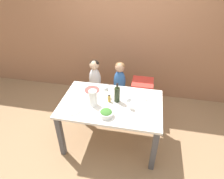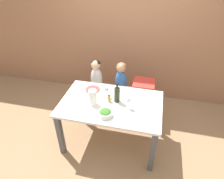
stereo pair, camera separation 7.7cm
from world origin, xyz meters
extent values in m
plane|color=#9E7A56|center=(0.00, 0.00, 0.00)|extent=(14.00, 14.00, 0.00)
cube|color=#9E6B4C|center=(0.00, 1.41, 1.35)|extent=(10.00, 0.06, 2.70)
cube|color=white|center=(0.00, 0.00, 0.74)|extent=(1.41, 0.89, 0.03)
cube|color=#4C4C51|center=(-0.65, -0.39, 0.36)|extent=(0.07, 0.07, 0.72)
cube|color=#4C4C51|center=(0.65, -0.39, 0.36)|extent=(0.07, 0.07, 0.72)
cube|color=#4C4C51|center=(-0.65, 0.39, 0.36)|extent=(0.07, 0.07, 0.72)
cube|color=#4C4C51|center=(0.65, 0.39, 0.36)|extent=(0.07, 0.07, 0.72)
cylinder|color=silver|center=(-0.59, 0.58, 0.20)|extent=(0.04, 0.04, 0.39)
cylinder|color=silver|center=(-0.28, 0.58, 0.20)|extent=(0.04, 0.04, 0.39)
cylinder|color=silver|center=(-0.59, 0.89, 0.20)|extent=(0.04, 0.04, 0.39)
cylinder|color=silver|center=(-0.28, 0.89, 0.20)|extent=(0.04, 0.04, 0.39)
cube|color=silver|center=(-0.44, 0.73, 0.42)|extent=(0.42, 0.41, 0.05)
cylinder|color=silver|center=(-0.15, 0.58, 0.20)|extent=(0.04, 0.04, 0.39)
cylinder|color=silver|center=(0.16, 0.58, 0.20)|extent=(0.04, 0.04, 0.39)
cylinder|color=silver|center=(-0.15, 0.89, 0.20)|extent=(0.04, 0.04, 0.39)
cylinder|color=silver|center=(0.16, 0.89, 0.20)|extent=(0.04, 0.04, 0.39)
cube|color=silver|center=(0.00, 0.73, 0.42)|extent=(0.42, 0.41, 0.05)
cylinder|color=silver|center=(0.26, 0.60, 0.33)|extent=(0.04, 0.04, 0.65)
cylinder|color=silver|center=(0.53, 0.60, 0.33)|extent=(0.04, 0.04, 0.65)
cylinder|color=silver|center=(0.26, 0.86, 0.33)|extent=(0.04, 0.04, 0.65)
cylinder|color=silver|center=(0.53, 0.86, 0.33)|extent=(0.04, 0.04, 0.65)
cube|color=red|center=(0.40, 0.73, 0.68)|extent=(0.36, 0.35, 0.05)
ellipsoid|color=silver|center=(-0.44, 0.73, 0.66)|extent=(0.21, 0.17, 0.43)
sphere|color=#D6AD89|center=(-0.44, 0.73, 0.93)|extent=(0.16, 0.16, 0.16)
ellipsoid|color=black|center=(-0.44, 0.74, 0.95)|extent=(0.16, 0.15, 0.11)
ellipsoid|color=#3366B2|center=(0.00, 0.73, 0.66)|extent=(0.21, 0.17, 0.43)
sphere|color=tan|center=(0.00, 0.73, 0.93)|extent=(0.16, 0.16, 0.16)
ellipsoid|color=olive|center=(0.00, 0.74, 0.95)|extent=(0.16, 0.15, 0.11)
cylinder|color=#232D19|center=(0.07, 0.05, 0.87)|extent=(0.08, 0.08, 0.22)
cylinder|color=#232D19|center=(0.07, 0.05, 1.01)|extent=(0.03, 0.03, 0.07)
cylinder|color=black|center=(0.07, 0.05, 1.04)|extent=(0.03, 0.03, 0.02)
cylinder|color=white|center=(-0.23, -0.09, 0.87)|extent=(0.11, 0.11, 0.23)
cylinder|color=white|center=(0.25, -0.05, 0.76)|extent=(0.06, 0.06, 0.00)
cylinder|color=white|center=(0.25, -0.05, 0.80)|extent=(0.01, 0.01, 0.08)
ellipsoid|color=white|center=(0.25, -0.05, 0.88)|extent=(0.07, 0.07, 0.09)
cylinder|color=white|center=(-0.10, 0.13, 0.76)|extent=(0.06, 0.06, 0.00)
cylinder|color=white|center=(-0.10, 0.13, 0.80)|extent=(0.01, 0.01, 0.08)
ellipsoid|color=white|center=(-0.10, 0.13, 0.88)|extent=(0.07, 0.07, 0.09)
cylinder|color=white|center=(-0.01, -0.28, 0.79)|extent=(0.18, 0.18, 0.07)
ellipsoid|color=#3D752D|center=(-0.01, -0.28, 0.82)|extent=(0.15, 0.15, 0.05)
cylinder|color=silver|center=(-0.47, -0.25, 0.76)|extent=(0.22, 0.22, 0.01)
cylinder|color=#D14C47|center=(-0.35, 0.25, 0.76)|extent=(0.22, 0.22, 0.01)
cylinder|color=silver|center=(0.41, 0.23, 0.76)|extent=(0.22, 0.22, 0.01)
cylinder|color=#BC8E33|center=(-0.03, 0.02, 0.81)|extent=(0.04, 0.04, 0.10)
cone|color=black|center=(-0.03, 0.02, 0.87)|extent=(0.03, 0.03, 0.02)
camera|label=1|loc=(0.44, -2.14, 2.49)|focal=32.00mm
camera|label=2|loc=(0.51, -2.13, 2.49)|focal=32.00mm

